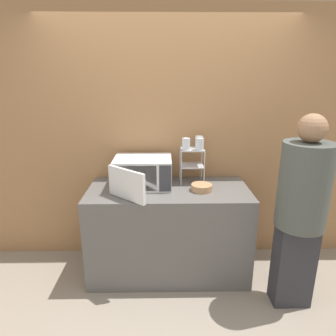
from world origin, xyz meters
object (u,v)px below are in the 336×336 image
(glass_back_right, at_px, (199,141))
(person, at_px, (301,206))
(microwave, at_px, (142,173))
(bowl, at_px, (202,188))
(dish_rack, at_px, (192,158))
(glass_front_left, at_px, (186,144))
(glass_front_right, at_px, (200,144))

(glass_back_right, xyz_separation_m, person, (0.76, -0.73, -0.38))
(microwave, distance_m, bowl, 0.59)
(dish_rack, bearing_deg, glass_front_left, -139.52)
(glass_front_left, relative_size, glass_front_right, 1.00)
(glass_back_right, bearing_deg, person, -44.01)
(dish_rack, distance_m, bowl, 0.34)
(glass_front_left, height_order, glass_back_right, same)
(glass_front_right, distance_m, bowl, 0.42)
(glass_front_right, relative_size, person, 0.07)
(dish_rack, bearing_deg, glass_front_right, -40.75)
(glass_front_left, relative_size, person, 0.07)
(glass_front_left, distance_m, person, 1.15)
(glass_front_right, xyz_separation_m, person, (0.76, -0.61, -0.38))
(microwave, xyz_separation_m, glass_front_right, (0.56, 0.07, 0.27))
(microwave, bearing_deg, person, -22.50)
(bowl, bearing_deg, person, -29.33)
(glass_back_right, bearing_deg, microwave, -161.85)
(dish_rack, xyz_separation_m, glass_front_left, (-0.07, -0.06, 0.16))
(person, bearing_deg, glass_back_right, 135.99)
(bowl, bearing_deg, glass_front_right, 92.06)
(glass_front_right, height_order, bowl, glass_front_right)
(dish_rack, bearing_deg, bowl, -73.37)
(microwave, height_order, glass_front_left, glass_front_left)
(microwave, relative_size, glass_front_right, 6.09)
(glass_back_right, relative_size, person, 0.07)
(dish_rack, bearing_deg, microwave, -165.85)
(microwave, height_order, glass_back_right, glass_back_right)
(microwave, distance_m, glass_back_right, 0.65)
(glass_back_right, distance_m, person, 1.12)
(bowl, relative_size, person, 0.12)
(glass_front_left, relative_size, glass_back_right, 1.00)
(dish_rack, relative_size, glass_back_right, 3.04)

